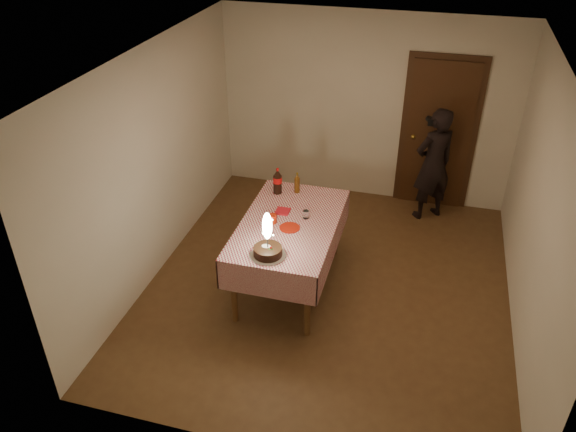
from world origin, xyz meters
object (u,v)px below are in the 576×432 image
at_px(dining_table, 289,231).
at_px(clear_cup, 306,214).
at_px(birthday_cake, 268,245).
at_px(red_plate, 290,228).
at_px(red_cup, 273,219).
at_px(cola_bottle, 278,181).
at_px(amber_bottle_left, 297,183).
at_px(photographer, 433,164).

bearing_deg(dining_table, clear_cup, 40.59).
bearing_deg(birthday_cake, red_plate, 81.41).
height_order(red_plate, red_cup, red_cup).
bearing_deg(red_plate, cola_bottle, 115.66).
xyz_separation_m(dining_table, clear_cup, (0.15, 0.13, 0.16)).
bearing_deg(cola_bottle, amber_bottle_left, 18.83).
bearing_deg(clear_cup, red_plate, -116.31).
xyz_separation_m(cola_bottle, photographer, (1.73, 1.36, -0.21)).
bearing_deg(red_plate, dining_table, 107.68).
bearing_deg(photographer, amber_bottle_left, -139.57).
bearing_deg(birthday_cake, amber_bottle_left, 91.72).
distance_m(dining_table, red_cup, 0.24).
bearing_deg(amber_bottle_left, red_plate, -81.22).
height_order(red_cup, amber_bottle_left, amber_bottle_left).
height_order(birthday_cake, red_plate, birthday_cake).
bearing_deg(photographer, birthday_cake, -119.67).
bearing_deg(birthday_cake, dining_table, 85.94).
xyz_separation_m(dining_table, red_plate, (0.03, -0.11, 0.12)).
bearing_deg(red_plate, birthday_cake, -98.59).
height_order(dining_table, birthday_cake, birthday_cake).
height_order(birthday_cake, red_cup, birthday_cake).
bearing_deg(birthday_cake, clear_cup, 75.52).
distance_m(red_cup, cola_bottle, 0.66).
xyz_separation_m(dining_table, amber_bottle_left, (-0.08, 0.66, 0.23)).
relative_size(red_plate, photographer, 0.14).
bearing_deg(amber_bottle_left, cola_bottle, -161.17).
relative_size(red_plate, red_cup, 2.20).
bearing_deg(cola_bottle, red_plate, -64.34).
xyz_separation_m(clear_cup, cola_bottle, (-0.45, 0.46, 0.11)).
xyz_separation_m(dining_table, red_cup, (-0.17, -0.05, 0.16)).
distance_m(birthday_cake, photographer, 2.98).
xyz_separation_m(dining_table, birthday_cake, (-0.05, -0.64, 0.23)).
bearing_deg(amber_bottle_left, clear_cup, -65.84).
bearing_deg(cola_bottle, red_cup, -78.26).
xyz_separation_m(red_cup, amber_bottle_left, (0.08, 0.72, 0.07)).
relative_size(dining_table, red_plate, 7.82).
relative_size(dining_table, photographer, 1.11).
relative_size(cola_bottle, amber_bottle_left, 1.25).
bearing_deg(dining_table, photographer, 53.77).
bearing_deg(red_cup, amber_bottle_left, 83.46).
xyz_separation_m(birthday_cake, red_cup, (-0.12, 0.58, -0.07)).
height_order(red_plate, clear_cup, clear_cup).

